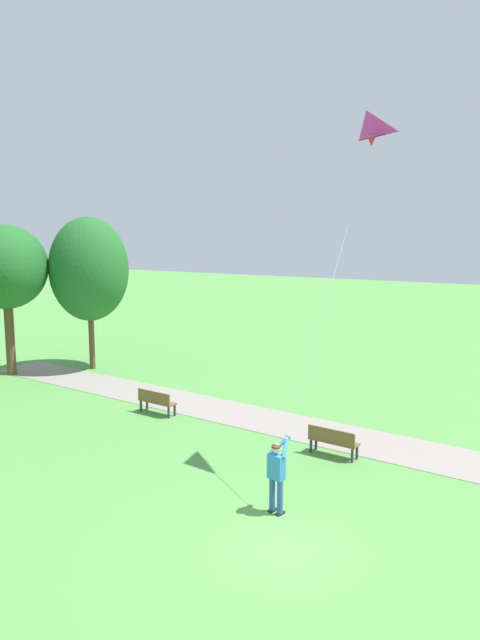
{
  "coord_description": "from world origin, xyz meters",
  "views": [
    {
      "loc": [
        -11.25,
        -4.68,
        6.86
      ],
      "look_at": [
        0.7,
        1.4,
        4.7
      ],
      "focal_mm": 34.75,
      "sensor_mm": 36.0,
      "label": 1
    }
  ],
  "objects_px": {
    "person_kite_flyer": "(277,471)",
    "flying_kite": "(366,131)",
    "park_bench_far_walkway": "(156,400)",
    "tree_treeline_center": "(6,268)",
    "park_bench_near_walkway": "(333,440)",
    "tree_lakeside_far": "(89,269)"
  },
  "relations": [
    {
      "from": "park_bench_near_walkway",
      "to": "tree_lakeside_far",
      "type": "xyz_separation_m",
      "value": [
        5.41,
        13.57,
        4.15
      ]
    },
    {
      "from": "flying_kite",
      "to": "tree_treeline_center",
      "type": "bearing_deg",
      "value": 78.3
    },
    {
      "from": "park_bench_far_walkway",
      "to": "tree_treeline_center",
      "type": "height_order",
      "value": "tree_treeline_center"
    },
    {
      "from": "tree_lakeside_far",
      "to": "tree_treeline_center",
      "type": "relative_size",
      "value": 1.05
    },
    {
      "from": "tree_lakeside_far",
      "to": "tree_treeline_center",
      "type": "height_order",
      "value": "tree_lakeside_far"
    },
    {
      "from": "flying_kite",
      "to": "tree_lakeside_far",
      "type": "xyz_separation_m",
      "value": [
        6.04,
        14.45,
        -4.47
      ]
    },
    {
      "from": "tree_treeline_center",
      "to": "flying_kite",
      "type": "bearing_deg",
      "value": -101.7
    },
    {
      "from": "person_kite_flyer",
      "to": "park_bench_far_walkway",
      "type": "distance_m",
      "value": 8.53
    },
    {
      "from": "park_bench_far_walkway",
      "to": "tree_lakeside_far",
      "type": "xyz_separation_m",
      "value": [
        4.42,
        6.64,
        4.15
      ]
    },
    {
      "from": "park_bench_near_walkway",
      "to": "park_bench_far_walkway",
      "type": "distance_m",
      "value": 7.0
    },
    {
      "from": "person_kite_flyer",
      "to": "park_bench_near_walkway",
      "type": "distance_m",
      "value": 4.04
    },
    {
      "from": "flying_kite",
      "to": "tree_lakeside_far",
      "type": "relative_size",
      "value": 1.11
    },
    {
      "from": "tree_treeline_center",
      "to": "person_kite_flyer",
      "type": "bearing_deg",
      "value": -113.25
    },
    {
      "from": "park_bench_near_walkway",
      "to": "park_bench_far_walkway",
      "type": "bearing_deg",
      "value": 81.8
    },
    {
      "from": "park_bench_near_walkway",
      "to": "park_bench_far_walkway",
      "type": "xyz_separation_m",
      "value": [
        1.0,
        6.93,
        0.0
      ]
    },
    {
      "from": "flying_kite",
      "to": "park_bench_near_walkway",
      "type": "xyz_separation_m",
      "value": [
        0.63,
        0.89,
        -8.62
      ]
    },
    {
      "from": "park_bench_near_walkway",
      "to": "tree_lakeside_far",
      "type": "bearing_deg",
      "value": 68.25
    },
    {
      "from": "park_bench_far_walkway",
      "to": "tree_treeline_center",
      "type": "xyz_separation_m",
      "value": [
        1.89,
        9.15,
        4.3
      ]
    },
    {
      "from": "person_kite_flyer",
      "to": "flying_kite",
      "type": "xyz_separation_m",
      "value": [
        3.37,
        -0.93,
        8.08
      ]
    },
    {
      "from": "park_bench_far_walkway",
      "to": "tree_treeline_center",
      "type": "relative_size",
      "value": 0.23
    },
    {
      "from": "person_kite_flyer",
      "to": "tree_treeline_center",
      "type": "relative_size",
      "value": 0.27
    },
    {
      "from": "park_bench_far_walkway",
      "to": "park_bench_near_walkway",
      "type": "bearing_deg",
      "value": -98.2
    }
  ]
}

